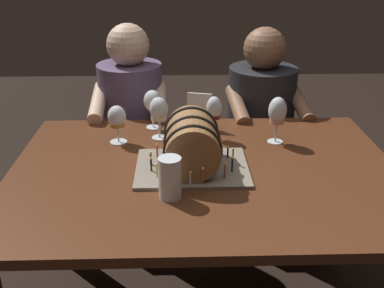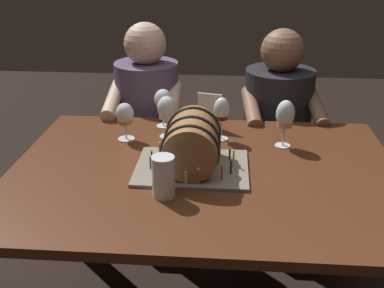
{
  "view_description": "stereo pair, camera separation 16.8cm",
  "coord_description": "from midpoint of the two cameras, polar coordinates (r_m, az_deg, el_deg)",
  "views": [
    {
      "loc": [
        -0.09,
        -1.53,
        1.54
      ],
      "look_at": [
        -0.05,
        0.0,
        0.86
      ],
      "focal_mm": 43.36,
      "sensor_mm": 36.0,
      "label": 1
    },
    {
      "loc": [
        0.07,
        -1.52,
        1.54
      ],
      "look_at": [
        -0.05,
        0.0,
        0.86
      ],
      "focal_mm": 43.36,
      "sensor_mm": 36.0,
      "label": 2
    }
  ],
  "objects": [
    {
      "name": "wine_glass_amber",
      "position": [
        1.94,
        -11.68,
        3.05
      ],
      "size": [
        0.08,
        0.08,
        0.16
      ],
      "color": "white",
      "rests_on": "dining_table"
    },
    {
      "name": "wine_glass_empty",
      "position": [
        2.06,
        -7.22,
        5.15
      ],
      "size": [
        0.08,
        0.08,
        0.18
      ],
      "color": "white",
      "rests_on": "dining_table"
    },
    {
      "name": "beer_pint",
      "position": [
        1.51,
        -5.91,
        -4.4
      ],
      "size": [
        0.08,
        0.08,
        0.14
      ],
      "color": "white",
      "rests_on": "dining_table"
    },
    {
      "name": "barrel_cake",
      "position": [
        1.68,
        -2.86,
        -0.18
      ],
      "size": [
        0.41,
        0.32,
        0.21
      ],
      "color": "gray",
      "rests_on": "dining_table"
    },
    {
      "name": "menu_card",
      "position": [
        2.07,
        -1.53,
        4.11
      ],
      "size": [
        0.11,
        0.03,
        0.16
      ],
      "primitive_type": "cube",
      "rotation": [
        0.01,
        0.0,
        -0.23
      ],
      "color": "silver",
      "rests_on": "dining_table"
    },
    {
      "name": "wine_glass_white",
      "position": [
        1.95,
        -6.57,
        4.05
      ],
      "size": [
        0.08,
        0.08,
        0.18
      ],
      "color": "white",
      "rests_on": "dining_table"
    },
    {
      "name": "wine_glass_rose",
      "position": [
        1.91,
        8.0,
        3.79
      ],
      "size": [
        0.07,
        0.07,
        0.2
      ],
      "color": "white",
      "rests_on": "dining_table"
    },
    {
      "name": "dining_table",
      "position": [
        1.76,
        -1.22,
        -5.99
      ],
      "size": [
        1.44,
        1.03,
        0.76
      ],
      "color": "#562D19",
      "rests_on": "ground"
    },
    {
      "name": "wine_glass_red",
      "position": [
        1.93,
        0.24,
        4.15
      ],
      "size": [
        0.06,
        0.06,
        0.19
      ],
      "color": "white",
      "rests_on": "dining_table"
    },
    {
      "name": "person_seated_right",
      "position": [
        2.5,
        6.35,
        0.17
      ],
      "size": [
        0.41,
        0.49,
        1.15
      ],
      "color": "black",
      "rests_on": "ground"
    },
    {
      "name": "person_seated_left",
      "position": [
        2.5,
        -9.14,
        -0.03
      ],
      "size": [
        0.37,
        0.46,
        1.17
      ],
      "color": "#372D40",
      "rests_on": "ground"
    }
  ]
}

